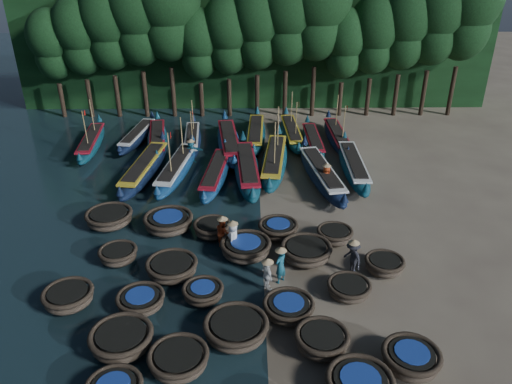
{
  "coord_description": "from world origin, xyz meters",
  "views": [
    {
      "loc": [
        -0.61,
        -20.2,
        13.57
      ],
      "look_at": [
        -0.25,
        3.5,
        1.3
      ],
      "focal_mm": 35.0,
      "sensor_mm": 36.0,
      "label": 1
    }
  ],
  "objects_px": {
    "long_boat_13": "(229,142)",
    "long_boat_15": "(292,133)",
    "coracle_9": "(411,359)",
    "coracle_11": "(141,300)",
    "coracle_17": "(246,248)",
    "long_boat_6": "(274,161)",
    "coracle_16": "(172,267)",
    "long_boat_12": "(192,140)",
    "fisherman_3": "(352,257)",
    "fisherman_5": "(191,151)",
    "coracle_12": "(203,292)",
    "coracle_23": "(278,229)",
    "coracle_13": "(289,307)",
    "long_boat_10": "(138,136)",
    "fisherman_6": "(326,176)",
    "coracle_14": "(349,288)",
    "coracle_18": "(306,251)",
    "coracle_7": "(236,329)",
    "fisherman_1": "(281,264)",
    "coracle_22": "(212,228)",
    "coracle_8": "(322,340)",
    "coracle_19": "(384,265)",
    "coracle_6": "(179,359)",
    "coracle_5": "(122,339)",
    "long_boat_9": "(91,142)",
    "coracle_15": "(118,254)",
    "long_boat_5": "(247,169)",
    "long_boat_8": "(353,166)",
    "coracle_21": "(168,222)",
    "long_boat_7": "(322,174)",
    "fisherman_4": "(267,274)",
    "long_boat_4": "(216,173)",
    "coracle_24": "(335,235)",
    "long_boat_17": "(337,137)",
    "coracle_10": "(68,297)",
    "long_boat_16": "(313,141)",
    "coracle_20": "(109,218)",
    "long_boat_11": "(158,139)",
    "long_boat_14": "(256,134)",
    "long_boat_3": "(177,169)",
    "long_boat_2": "(145,168)"
  },
  "relations": [
    {
      "from": "coracle_16",
      "to": "fisherman_4",
      "type": "relative_size",
      "value": 1.41
    },
    {
      "from": "long_boat_15",
      "to": "coracle_15",
      "type": "bearing_deg",
      "value": -123.55
    },
    {
      "from": "coracle_11",
      "to": "coracle_16",
      "type": "distance_m",
      "value": 2.37
    },
    {
      "from": "long_boat_14",
      "to": "long_boat_16",
      "type": "distance_m",
      "value": 4.3
    },
    {
      "from": "coracle_6",
      "to": "coracle_19",
      "type": "height_order",
      "value": "coracle_6"
    },
    {
      "from": "coracle_13",
      "to": "long_boat_2",
      "type": "bearing_deg",
      "value": 121.93
    },
    {
      "from": "long_boat_13",
      "to": "fisherman_6",
      "type": "bearing_deg",
      "value": -52.54
    },
    {
      "from": "coracle_19",
      "to": "coracle_23",
      "type": "bearing_deg",
      "value": 146.26
    },
    {
      "from": "coracle_24",
      "to": "coracle_22",
      "type": "bearing_deg",
      "value": 174.09
    },
    {
      "from": "coracle_17",
      "to": "fisherman_3",
      "type": "height_order",
      "value": "fisherman_3"
    },
    {
      "from": "coracle_7",
      "to": "fisherman_1",
      "type": "xyz_separation_m",
      "value": [
        1.86,
        3.42,
        0.48
      ]
    },
    {
      "from": "coracle_13",
      "to": "coracle_23",
      "type": "relative_size",
      "value": 1.03
    },
    {
      "from": "coracle_24",
      "to": "long_boat_17",
      "type": "distance_m",
      "value": 13.24
    },
    {
      "from": "coracle_8",
      "to": "long_boat_10",
      "type": "distance_m",
      "value": 23.39
    },
    {
      "from": "fisherman_1",
      "to": "coracle_10",
      "type": "bearing_deg",
      "value": -38.57
    },
    {
      "from": "long_boat_11",
      "to": "fisherman_6",
      "type": "relative_size",
      "value": 4.47
    },
    {
      "from": "coracle_12",
      "to": "coracle_23",
      "type": "xyz_separation_m",
      "value": [
        3.38,
        4.87,
        0.05
      ]
    },
    {
      "from": "coracle_18",
      "to": "coracle_21",
      "type": "height_order",
      "value": "coracle_21"
    },
    {
      "from": "fisherman_3",
      "to": "fisherman_5",
      "type": "height_order",
      "value": "fisherman_3"
    },
    {
      "from": "coracle_22",
      "to": "coracle_8",
      "type": "bearing_deg",
      "value": -60.32
    },
    {
      "from": "coracle_15",
      "to": "long_boat_5",
      "type": "height_order",
      "value": "long_boat_5"
    },
    {
      "from": "long_boat_8",
      "to": "fisherman_4",
      "type": "xyz_separation_m",
      "value": [
        -5.85,
        -11.51,
        0.27
      ]
    },
    {
      "from": "coracle_15",
      "to": "coracle_7",
      "type": "bearing_deg",
      "value": -42.14
    },
    {
      "from": "coracle_18",
      "to": "coracle_20",
      "type": "height_order",
      "value": "coracle_18"
    },
    {
      "from": "coracle_5",
      "to": "long_boat_9",
      "type": "bearing_deg",
      "value": 108.47
    },
    {
      "from": "coracle_9",
      "to": "coracle_23",
      "type": "bearing_deg",
      "value": 115.42
    },
    {
      "from": "coracle_5",
      "to": "coracle_6",
      "type": "xyz_separation_m",
      "value": [
        2.18,
        -0.94,
        -0.06
      ]
    },
    {
      "from": "coracle_9",
      "to": "long_boat_8",
      "type": "height_order",
      "value": "long_boat_8"
    },
    {
      "from": "coracle_11",
      "to": "coracle_16",
      "type": "xyz_separation_m",
      "value": [
        0.98,
        2.16,
        0.05
      ]
    },
    {
      "from": "coracle_12",
      "to": "long_boat_4",
      "type": "xyz_separation_m",
      "value": [
        -0.1,
        11.25,
        0.13
      ]
    },
    {
      "from": "coracle_16",
      "to": "long_boat_12",
      "type": "distance_m",
      "value": 15.31
    },
    {
      "from": "coracle_13",
      "to": "long_boat_15",
      "type": "height_order",
      "value": "long_boat_15"
    },
    {
      "from": "coracle_17",
      "to": "long_boat_6",
      "type": "xyz_separation_m",
      "value": [
        1.82,
        9.77,
        0.14
      ]
    },
    {
      "from": "coracle_10",
      "to": "long_boat_13",
      "type": "xyz_separation_m",
      "value": [
        6.02,
        16.52,
        0.17
      ]
    },
    {
      "from": "long_boat_5",
      "to": "fisherman_1",
      "type": "distance_m",
      "value": 10.67
    },
    {
      "from": "coracle_14",
      "to": "coracle_18",
      "type": "relative_size",
      "value": 0.79
    },
    {
      "from": "fisherman_4",
      "to": "long_boat_16",
      "type": "bearing_deg",
      "value": -35.08
    },
    {
      "from": "coracle_11",
      "to": "long_boat_7",
      "type": "relative_size",
      "value": 0.24
    },
    {
      "from": "long_boat_3",
      "to": "long_boat_14",
      "type": "relative_size",
      "value": 1.01
    },
    {
      "from": "coracle_11",
      "to": "coracle_18",
      "type": "distance_m",
      "value": 7.78
    },
    {
      "from": "coracle_9",
      "to": "fisherman_5",
      "type": "distance_m",
      "value": 20.26
    },
    {
      "from": "coracle_9",
      "to": "coracle_11",
      "type": "relative_size",
      "value": 1.16
    },
    {
      "from": "coracle_11",
      "to": "long_boat_12",
      "type": "distance_m",
      "value": 17.46
    },
    {
      "from": "coracle_5",
      "to": "coracle_14",
      "type": "distance_m",
      "value": 9.32
    },
    {
      "from": "long_boat_12",
      "to": "coracle_7",
      "type": "bearing_deg",
      "value": -83.28
    },
    {
      "from": "coracle_6",
      "to": "long_boat_5",
      "type": "height_order",
      "value": "long_boat_5"
    },
    {
      "from": "coracle_8",
      "to": "fisherman_6",
      "type": "bearing_deg",
      "value": 81.43
    },
    {
      "from": "long_boat_13",
      "to": "long_boat_15",
      "type": "bearing_deg",
      "value": 16.87
    },
    {
      "from": "coracle_6",
      "to": "coracle_23",
      "type": "bearing_deg",
      "value": 65.27
    },
    {
      "from": "coracle_9",
      "to": "long_boat_10",
      "type": "bearing_deg",
      "value": 122.25
    }
  ]
}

